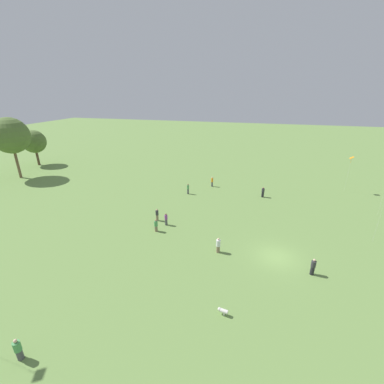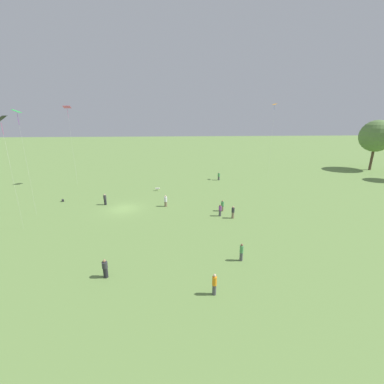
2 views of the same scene
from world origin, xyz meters
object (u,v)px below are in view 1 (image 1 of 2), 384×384
at_px(person_1, 18,349).
at_px(person_2, 156,226).
at_px(person_6, 263,192).
at_px(person_7, 313,267).
at_px(person_5, 166,219).
at_px(dog_0, 223,311).
at_px(person_8, 218,245).
at_px(person_0, 188,189).
at_px(kite_2, 351,159).
at_px(person_3, 157,215).
at_px(person_4, 212,182).

height_order(person_1, person_2, person_1).
distance_m(person_6, person_7, 19.14).
relative_size(person_5, dog_0, 1.98).
relative_size(person_1, person_8, 0.98).
bearing_deg(person_0, kite_2, -79.07).
height_order(person_1, person_7, person_7).
distance_m(person_2, person_3, 2.86).
bearing_deg(person_1, person_2, 55.29).
distance_m(person_7, dog_0, 10.27).
bearing_deg(kite_2, person_5, -10.30).
relative_size(person_0, person_5, 1.08).
relative_size(person_2, person_5, 0.99).
relative_size(person_7, kite_2, 0.28).
height_order(person_3, person_6, person_6).
bearing_deg(person_2, dog_0, -163.71).
relative_size(person_3, person_7, 0.98).
xyz_separation_m(person_6, person_8, (-17.26, 4.48, 0.02)).
height_order(person_5, person_7, person_7).
xyz_separation_m(person_4, dog_0, (-28.23, -6.33, -0.52)).
relative_size(person_2, person_6, 0.95).
relative_size(person_2, person_7, 0.94).
bearing_deg(person_5, person_3, 19.64).
height_order(person_5, person_8, person_8).
bearing_deg(person_4, person_7, 30.96).
bearing_deg(person_3, kite_2, 104.35).
distance_m(person_4, person_5, 16.06).
height_order(person_2, kite_2, kite_2).
xyz_separation_m(person_0, person_2, (-12.99, 0.43, -0.10)).
relative_size(person_6, person_8, 0.98).
distance_m(person_3, person_7, 19.55).
bearing_deg(dog_0, person_0, 31.20).
bearing_deg(person_0, person_4, -41.68).
height_order(person_1, dog_0, person_1).
relative_size(person_6, dog_0, 2.06).
relative_size(person_4, person_6, 1.06).
distance_m(person_3, kite_2, 33.38).
bearing_deg(kite_2, person_6, -22.51).
xyz_separation_m(person_3, person_6, (12.18, -13.66, -0.01)).
bearing_deg(person_1, person_5, 54.12).
bearing_deg(person_2, person_8, -133.21).
xyz_separation_m(person_4, person_7, (-21.26, -13.85, -0.07)).
bearing_deg(kite_2, person_4, -38.28).
bearing_deg(dog_0, person_6, 3.08).
xyz_separation_m(person_1, person_3, (20.31, -1.33, 0.01)).
bearing_deg(person_2, person_6, -67.55).
xyz_separation_m(person_6, dog_0, (-25.49, 2.69, -0.44)).
relative_size(person_1, person_2, 1.05).
bearing_deg(person_4, person_5, -13.06).
xyz_separation_m(person_1, kite_2, (38.77, -28.70, 4.93)).
height_order(person_1, person_4, person_4).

